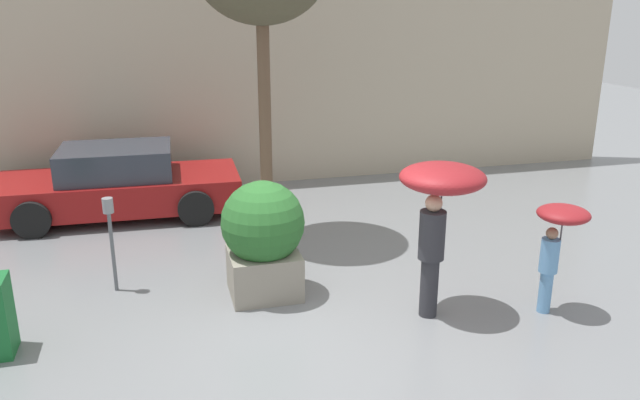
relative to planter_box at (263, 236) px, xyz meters
name	(u,v)px	position (x,y,z in m)	size (l,w,h in m)	color
ground_plane	(297,326)	(0.22, -0.99, -0.82)	(40.00, 40.00, 0.00)	slate
building_facade	(224,40)	(0.22, 5.51, 2.18)	(18.00, 0.30, 6.00)	#B7A88E
planter_box	(263,236)	(0.00, 0.00, 0.00)	(1.09, 1.09, 1.55)	gray
person_adult	(440,195)	(1.95, -1.06, 0.72)	(1.03, 1.03, 1.91)	#2D2D33
person_child	(558,232)	(3.36, -1.44, 0.25)	(0.62, 0.62, 1.40)	#669ED1
parked_car_near	(118,184)	(-1.98, 3.91, -0.24)	(4.34, 2.08, 1.27)	maroon
parking_meter	(110,225)	(-1.92, 0.62, 0.11)	(0.14, 0.14, 1.31)	#595B60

